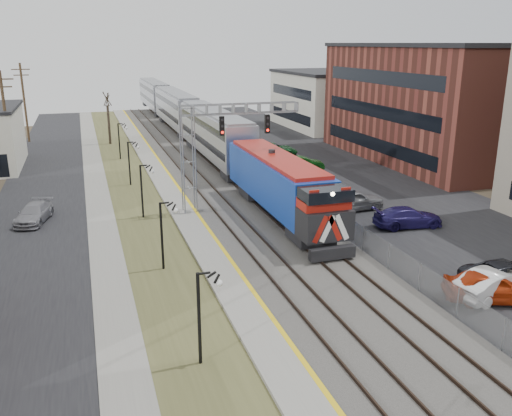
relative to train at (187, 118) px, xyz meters
name	(u,v)px	position (x,y,z in m)	size (l,w,h in m)	color
street_west	(41,201)	(-17.00, -25.18, -2.90)	(7.00, 120.00, 0.04)	black
sidewalk	(98,196)	(-12.50, -25.18, -2.88)	(2.00, 120.00, 0.08)	gray
grass_median	(134,193)	(-9.50, -25.18, -2.89)	(4.00, 120.00, 0.06)	#494A27
platform	(169,190)	(-6.50, -25.18, -2.80)	(2.00, 120.00, 0.24)	gray
ballast_bed	(224,185)	(-1.50, -25.18, -2.82)	(8.00, 120.00, 0.20)	#595651
parking_lot	(345,177)	(10.50, -25.18, -2.90)	(16.00, 120.00, 0.04)	black
platform_edge	(179,187)	(-5.62, -25.18, -2.67)	(0.24, 120.00, 0.01)	gold
track_near	(202,185)	(-3.50, -25.18, -2.64)	(1.58, 120.00, 0.15)	#2D2119
track_far	(240,182)	(0.00, -25.18, -2.64)	(1.58, 120.00, 0.15)	#2D2119
train	(187,118)	(0.00, 0.00, 0.00)	(3.00, 85.85, 5.33)	#13389E
signal_gantry	(210,139)	(-4.28, -32.19, 2.67)	(9.00, 1.07, 8.15)	gray
lampposts	(161,235)	(-9.50, -41.90, -0.92)	(0.14, 62.14, 4.00)	black
fence	(268,175)	(2.70, -25.18, -2.12)	(0.04, 120.00, 1.60)	gray
buildings_east	(500,110)	(24.50, -29.01, 3.39)	(16.00, 76.00, 15.00)	gray
bare_trees	(25,160)	(-18.16, -21.27, -0.22)	(12.30, 42.30, 5.95)	#382D23
car_lot_a	(493,287)	(5.53, -51.20, -2.12)	(1.90, 4.72, 1.61)	#A02A0C
car_lot_b	(494,284)	(5.86, -50.91, -2.16)	(1.60, 4.58, 1.51)	silver
car_lot_c	(508,274)	(7.54, -50.01, -2.22)	(2.30, 5.00, 1.39)	black
car_lot_d	(408,218)	(7.92, -39.99, -2.21)	(1.98, 4.86, 1.41)	#1D1650
car_lot_e	(353,200)	(6.09, -35.26, -2.10)	(1.94, 4.83, 1.65)	slate
car_lot_f	(302,164)	(7.62, -21.50, -2.21)	(1.50, 4.29, 1.41)	#0C3C0F
car_street_b	(34,214)	(-17.08, -30.86, -2.27)	(1.83, 4.50, 1.31)	gray
car_lot_g	(272,150)	(7.00, -14.13, -2.13)	(2.62, 5.69, 1.58)	#0D441A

